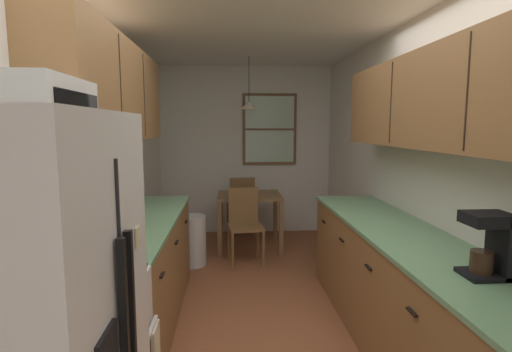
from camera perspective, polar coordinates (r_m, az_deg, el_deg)
name	(u,v)px	position (r m, az deg, el deg)	size (l,w,h in m)	color
ground_plane	(258,306)	(3.85, 0.23, -18.24)	(12.00, 12.00, 0.00)	brown
wall_left	(102,170)	(3.66, -21.38, 0.77)	(0.10, 9.00, 2.55)	silver
wall_right	(406,168)	(3.83, 20.82, 1.08)	(0.10, 9.00, 2.55)	silver
wall_back	(246,150)	(6.13, -1.51, 3.70)	(4.40, 0.10, 2.55)	silver
ceiling_slab	(258,14)	(3.60, 0.25, 22.31)	(4.40, 9.00, 0.08)	white
microwave_over_range	(34,118)	(2.02, -29.37, 7.36)	(0.39, 0.58, 0.35)	white
counter_left	(140,272)	(3.50, -16.45, -13.18)	(0.64, 2.17, 0.90)	olive
upper_cabinets_left	(112,92)	(3.28, -20.01, 11.36)	(0.33, 2.25, 0.76)	olive
counter_right	(411,301)	(3.07, 21.43, -16.42)	(0.64, 3.27, 0.90)	olive
upper_cabinets_right	(446,99)	(2.84, 25.76, 10.01)	(0.33, 2.95, 0.66)	olive
dining_table	(249,204)	(5.37, -0.98, -4.00)	(0.85, 0.73, 0.74)	brown
dining_chair_near	(245,221)	(4.83, -1.64, -6.57)	(0.44, 0.44, 0.90)	brown
dining_chair_far	(242,203)	(5.95, -2.10, -3.93)	(0.44, 0.44, 0.90)	brown
pendant_light	(249,105)	(5.28, -1.01, 10.13)	(0.24, 0.24, 0.68)	black
back_window	(270,129)	(6.07, 1.97, 6.74)	(0.82, 0.05, 1.08)	brown
trash_bin	(192,241)	(4.83, -9.17, -9.17)	(0.33, 0.33, 0.60)	silver
storage_canister	(107,234)	(2.61, -20.70, -7.84)	(0.12, 0.12, 0.20)	#D84C19
dish_towel	(156,348)	(2.32, -14.22, -22.89)	(0.02, 0.16, 0.24)	beige
coffee_maker	(493,244)	(2.33, 30.96, -8.36)	(0.22, 0.18, 0.33)	black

